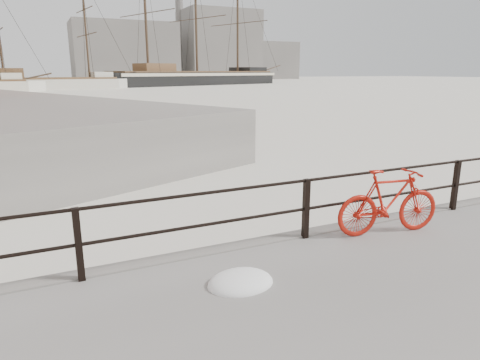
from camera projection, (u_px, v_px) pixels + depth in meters
name	position (u px, v px, depth m)	size (l,w,h in m)	color
ground	(444.00, 224.00, 8.75)	(400.00, 400.00, 0.00)	white
guardrail	(455.00, 185.00, 8.41)	(28.00, 0.10, 1.00)	black
bicycle	(389.00, 202.00, 7.14)	(1.87, 0.28, 1.13)	#AE160B
barque_black	(198.00, 85.00, 96.18)	(56.95, 18.64, 32.44)	black
schooner_mid	(51.00, 89.00, 72.34)	(29.40, 12.44, 21.10)	beige
industrial_west	(125.00, 52.00, 137.54)	(32.00, 18.00, 18.00)	gray
industrial_mid	(219.00, 46.00, 155.60)	(26.00, 20.00, 24.00)	gray
industrial_east	(268.00, 61.00, 170.69)	(20.00, 16.00, 14.00)	gray
smokestack	(180.00, 16.00, 152.15)	(2.80, 2.80, 44.00)	gray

